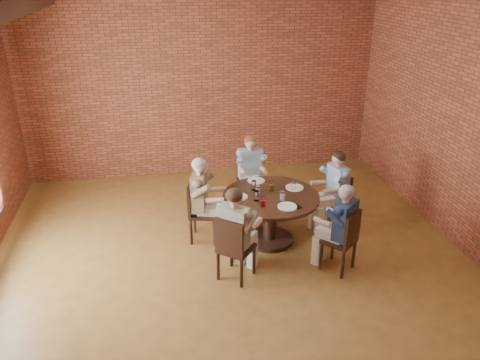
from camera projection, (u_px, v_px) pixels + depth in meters
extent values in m
plane|color=olive|center=(236.00, 273.00, 6.16)|extent=(7.00, 7.00, 0.00)
plane|color=#97452B|center=(202.00, 85.00, 8.59)|extent=(7.00, 0.00, 7.00)
cylinder|color=black|center=(270.00, 239.00, 6.87)|extent=(0.68, 0.68, 0.06)
cylinder|color=black|center=(270.00, 220.00, 6.74)|extent=(0.19, 0.19, 0.64)
cylinder|color=#3A1E15|center=(271.00, 197.00, 6.59)|extent=(1.36, 1.36, 0.05)
cube|color=black|center=(333.00, 202.00, 7.08)|extent=(0.45, 0.45, 0.04)
cube|color=black|center=(344.00, 186.00, 7.04)|extent=(0.12, 0.38, 0.43)
cylinder|color=black|center=(317.00, 213.00, 7.25)|extent=(0.04, 0.04, 0.41)
cylinder|color=black|center=(328.00, 222.00, 6.98)|extent=(0.04, 0.04, 0.41)
cylinder|color=black|center=(335.00, 209.00, 7.36)|extent=(0.04, 0.04, 0.41)
cylinder|color=black|center=(346.00, 218.00, 7.09)|extent=(0.04, 0.04, 0.41)
cube|color=black|center=(250.00, 183.00, 7.72)|extent=(0.39, 0.39, 0.04)
cube|color=black|center=(248.00, 166.00, 7.77)|extent=(0.38, 0.06, 0.43)
cylinder|color=black|center=(243.00, 200.00, 7.64)|extent=(0.04, 0.04, 0.41)
cylinder|color=black|center=(262.00, 198.00, 7.71)|extent=(0.04, 0.04, 0.41)
cylinder|color=black|center=(239.00, 192.00, 7.92)|extent=(0.04, 0.04, 0.41)
cylinder|color=black|center=(257.00, 190.00, 7.99)|extent=(0.04, 0.04, 0.41)
cube|color=black|center=(204.00, 213.00, 6.77)|extent=(0.49, 0.49, 0.04)
cube|color=black|center=(191.00, 197.00, 6.68)|extent=(0.14, 0.40, 0.45)
cylinder|color=black|center=(214.00, 233.00, 6.70)|extent=(0.04, 0.04, 0.41)
cylinder|color=black|center=(217.00, 221.00, 7.01)|extent=(0.04, 0.04, 0.41)
cylinder|color=black|center=(191.00, 232.00, 6.72)|extent=(0.04, 0.04, 0.41)
cylinder|color=black|center=(195.00, 220.00, 7.03)|extent=(0.04, 0.04, 0.41)
cube|color=black|center=(236.00, 248.00, 5.92)|extent=(0.56, 0.56, 0.04)
cube|color=black|center=(229.00, 238.00, 5.68)|extent=(0.33, 0.29, 0.45)
cylinder|color=black|center=(254.00, 260.00, 6.07)|extent=(0.04, 0.04, 0.41)
cylinder|color=black|center=(231.00, 253.00, 6.22)|extent=(0.04, 0.04, 0.41)
cylinder|color=black|center=(241.00, 273.00, 5.80)|extent=(0.04, 0.04, 0.41)
cylinder|color=black|center=(218.00, 266.00, 5.95)|extent=(0.04, 0.04, 0.41)
cube|color=black|center=(339.00, 240.00, 6.08)|extent=(0.53, 0.53, 0.04)
cube|color=black|center=(353.00, 229.00, 5.89)|extent=(0.31, 0.27, 0.43)
cylinder|color=black|center=(333.00, 246.00, 6.38)|extent=(0.04, 0.04, 0.41)
cylinder|color=black|center=(321.00, 256.00, 6.15)|extent=(0.04, 0.04, 0.41)
cylinder|color=black|center=(354.00, 254.00, 6.20)|extent=(0.04, 0.04, 0.41)
cylinder|color=black|center=(343.00, 265.00, 5.97)|extent=(0.04, 0.04, 0.41)
cylinder|color=white|center=(295.00, 187.00, 6.79)|extent=(0.26, 0.26, 0.01)
cylinder|color=white|center=(256.00, 181.00, 7.01)|extent=(0.26, 0.26, 0.01)
cylinder|color=white|center=(238.00, 197.00, 6.52)|extent=(0.26, 0.26, 0.01)
cylinder|color=white|center=(287.00, 207.00, 6.25)|extent=(0.26, 0.26, 0.01)
cylinder|color=white|center=(294.00, 186.00, 6.69)|extent=(0.07, 0.07, 0.14)
cylinder|color=white|center=(272.00, 186.00, 6.69)|extent=(0.07, 0.07, 0.14)
cylinder|color=white|center=(254.00, 185.00, 6.71)|extent=(0.07, 0.07, 0.14)
cylinder|color=white|center=(258.00, 190.00, 6.57)|extent=(0.07, 0.07, 0.14)
cylinder|color=white|center=(256.00, 196.00, 6.40)|extent=(0.07, 0.07, 0.14)
cylinder|color=white|center=(263.00, 202.00, 6.24)|extent=(0.07, 0.07, 0.14)
cylinder|color=white|center=(283.00, 196.00, 6.41)|extent=(0.07, 0.07, 0.14)
cube|color=black|center=(297.00, 206.00, 6.26)|extent=(0.12, 0.17, 0.01)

